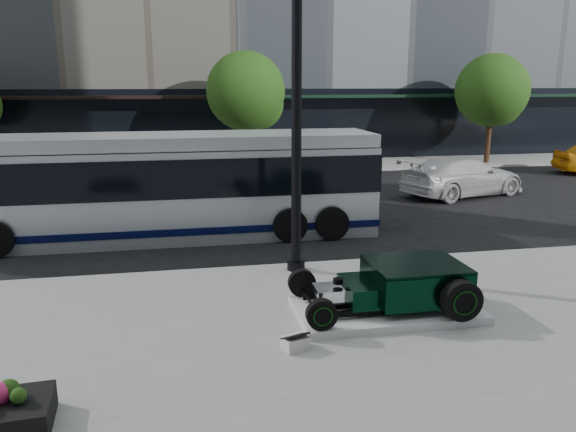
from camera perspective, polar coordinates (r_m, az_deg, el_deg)
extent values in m
plane|color=black|center=(15.37, -2.07, -2.98)|extent=(120.00, 120.00, 0.00)
cube|color=gray|center=(28.98, -6.39, 4.86)|extent=(70.00, 4.00, 0.12)
cube|color=black|center=(31.82, -25.26, 7.96)|extent=(22.00, 0.50, 4.00)
cube|color=black|center=(34.43, 15.59, 9.06)|extent=(24.00, 0.50, 4.00)
cube|color=black|center=(31.16, -25.82, 10.77)|extent=(22.00, 1.60, 0.15)
cube|color=black|center=(33.82, 16.22, 11.67)|extent=(24.00, 1.60, 0.15)
cylinder|color=black|center=(27.92, -4.23, 7.40)|extent=(0.28, 0.28, 2.60)
sphere|color=#173A10|center=(27.77, -4.32, 12.53)|extent=(3.80, 3.80, 3.80)
sphere|color=#173A10|center=(28.16, -3.13, 11.34)|extent=(2.60, 2.60, 2.60)
cylinder|color=black|center=(32.14, 19.66, 7.45)|extent=(0.28, 0.28, 2.60)
sphere|color=#173A10|center=(32.01, 20.02, 11.90)|extent=(3.80, 3.80, 3.80)
sphere|color=#173A10|center=(32.59, 20.59, 10.81)|extent=(2.60, 2.60, 2.60)
cube|color=silver|center=(10.82, 9.93, -9.31)|extent=(3.40, 1.80, 0.15)
cube|color=black|center=(10.37, 10.86, -9.35)|extent=(3.00, 0.08, 0.10)
cube|color=black|center=(11.15, 9.15, -7.62)|extent=(3.00, 0.08, 0.10)
cube|color=black|center=(10.83, 12.78, -6.45)|extent=(1.70, 1.45, 0.62)
cube|color=black|center=(10.73, 12.88, -4.79)|extent=(1.70, 1.45, 0.06)
cube|color=black|center=(10.50, 7.19, -7.56)|extent=(0.55, 1.05, 0.38)
cube|color=silver|center=(10.36, 4.26, -8.07)|extent=(0.55, 0.55, 0.34)
cylinder|color=black|center=(10.31, 5.10, -6.60)|extent=(0.18, 0.18, 0.10)
cylinder|color=black|center=(10.33, 2.35, -8.84)|extent=(0.06, 1.55, 0.06)
cylinder|color=black|center=(10.36, 17.21, -8.19)|extent=(0.72, 0.24, 0.72)
cylinder|color=black|center=(10.26, 17.53, -8.43)|extent=(0.37, 0.02, 0.37)
torus|color=#0A3A0D|center=(10.25, 17.57, -8.46)|extent=(0.44, 0.02, 0.44)
cylinder|color=black|center=(11.79, 13.35, -5.29)|extent=(0.72, 0.24, 0.72)
cylinder|color=black|center=(11.90, 13.11, -5.11)|extent=(0.37, 0.02, 0.37)
torus|color=#0A3A0D|center=(11.91, 13.08, -5.09)|extent=(0.44, 0.02, 0.44)
cylinder|color=black|center=(9.59, 3.44, -9.96)|extent=(0.54, 0.16, 0.54)
cylinder|color=black|center=(9.51, 3.57, -10.16)|extent=(0.28, 0.02, 0.28)
torus|color=#0A3A0D|center=(9.50, 3.59, -10.19)|extent=(0.34, 0.02, 0.34)
cylinder|color=black|center=(11.00, 1.42, -6.80)|extent=(0.54, 0.16, 0.54)
cylinder|color=black|center=(11.07, 1.32, -6.65)|extent=(0.28, 0.02, 0.28)
torus|color=#0A3A0D|center=(11.09, 1.31, -6.63)|extent=(0.34, 0.02, 0.34)
cube|color=silver|center=(9.32, 0.75, -12.76)|extent=(0.48, 0.41, 0.22)
cube|color=black|center=(9.26, 0.76, -12.07)|extent=(0.47, 0.40, 0.15)
cylinder|color=black|center=(12.35, 0.87, 11.13)|extent=(0.22, 0.22, 7.45)
cylinder|color=black|center=(13.01, 0.82, -5.06)|extent=(0.41, 0.41, 0.19)
sphere|color=#E3286B|center=(8.04, -26.80, -16.00)|extent=(0.23, 0.23, 0.23)
sphere|color=#173A10|center=(7.97, -25.01, -16.06)|extent=(0.23, 0.23, 0.23)
cube|color=silver|center=(16.37, -12.47, 2.32)|extent=(12.00, 2.55, 2.55)
cube|color=#070E3C|center=(16.55, -12.32, -0.58)|extent=(12.05, 2.60, 0.20)
cube|color=black|center=(16.27, -12.57, 4.31)|extent=(12.05, 2.60, 1.05)
cube|color=silver|center=(16.16, -12.74, 7.46)|extent=(12.00, 2.40, 0.35)
cube|color=black|center=(17.23, 7.99, 3.98)|extent=(0.06, 2.30, 1.70)
cylinder|color=black|center=(18.40, -25.43, 0.00)|extent=(0.96, 0.28, 0.96)
cylinder|color=black|center=(15.54, 0.19, -0.95)|extent=(0.96, 0.28, 0.96)
cylinder|color=black|center=(18.03, -1.40, 1.07)|extent=(0.96, 0.28, 0.96)
cylinder|color=black|center=(15.81, 4.47, -0.74)|extent=(0.96, 0.28, 0.96)
cylinder|color=black|center=(18.27, 2.31, 1.22)|extent=(0.96, 0.28, 0.96)
imported|color=silver|center=(22.99, 17.34, 3.87)|extent=(5.64, 3.60, 1.52)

